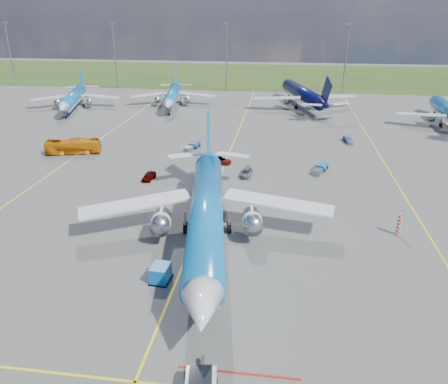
# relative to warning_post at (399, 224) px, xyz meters

# --- Properties ---
(ground) EXTENTS (400.00, 400.00, 0.00)m
(ground) POSITION_rel_warning_post_xyz_m (-26.00, -8.00, -1.50)
(ground) COLOR #545452
(ground) RESTS_ON ground
(grass_strip) EXTENTS (400.00, 80.00, 0.01)m
(grass_strip) POSITION_rel_warning_post_xyz_m (-26.00, 142.00, -1.50)
(grass_strip) COLOR #2D4719
(grass_strip) RESTS_ON ground
(taxiway_lines) EXTENTS (60.25, 160.00, 0.02)m
(taxiway_lines) POSITION_rel_warning_post_xyz_m (-25.83, 19.70, -1.49)
(taxiway_lines) COLOR yellow
(taxiway_lines) RESTS_ON ground
(floodlight_masts) EXTENTS (202.20, 0.50, 22.70)m
(floodlight_masts) POSITION_rel_warning_post_xyz_m (-16.00, 102.00, 11.06)
(floodlight_masts) COLOR slate
(floodlight_masts) RESTS_ON ground
(warning_post) EXTENTS (0.50, 0.50, 3.00)m
(warning_post) POSITION_rel_warning_post_xyz_m (0.00, 0.00, 0.00)
(warning_post) COLOR red
(warning_post) RESTS_ON ground
(bg_jet_nw) EXTENTS (35.90, 41.96, 9.44)m
(bg_jet_nw) POSITION_rel_warning_post_xyz_m (-75.77, 66.30, -1.50)
(bg_jet_nw) COLOR #0D6CBA
(bg_jet_nw) RESTS_ON ground
(bg_jet_nnw) EXTENTS (32.82, 39.87, 9.40)m
(bg_jet_nnw) POSITION_rel_warning_post_xyz_m (-48.37, 73.88, -1.50)
(bg_jet_nnw) COLOR #0D6CBA
(bg_jet_nnw) RESTS_ON ground
(bg_jet_n) EXTENTS (43.10, 50.02, 11.17)m
(bg_jet_n) POSITION_rel_warning_post_xyz_m (-10.26, 78.56, -1.50)
(bg_jet_n) COLOR #070A3E
(bg_jet_n) RESTS_ON ground
(bg_jet_ne) EXTENTS (29.45, 37.93, 9.68)m
(bg_jet_ne) POSITION_rel_warning_post_xyz_m (25.43, 61.45, -1.50)
(bg_jet_ne) COLOR #0D6CBA
(bg_jet_ne) RESTS_ON ground
(main_airliner) EXTENTS (41.69, 50.83, 12.05)m
(main_airliner) POSITION_rel_warning_post_xyz_m (-24.17, -5.53, -1.50)
(main_airliner) COLOR #0D6CBA
(main_airliner) RESTS_ON ground
(uld_container) EXTENTS (2.02, 2.44, 1.84)m
(uld_container) POSITION_rel_warning_post_xyz_m (-27.69, -14.19, -0.58)
(uld_container) COLOR blue
(uld_container) RESTS_ON ground
(apron_bus) EXTENTS (11.08, 5.32, 3.01)m
(apron_bus) POSITION_rel_warning_post_xyz_m (-57.03, 26.61, 0.00)
(apron_bus) COLOR orange
(apron_bus) RESTS_ON ground
(service_car_a) EXTENTS (1.86, 3.96, 1.31)m
(service_car_a) POSITION_rel_warning_post_xyz_m (-37.77, 14.70, -0.84)
(service_car_a) COLOR #999999
(service_car_a) RESTS_ON ground
(service_car_b) EXTENTS (4.62, 3.50, 1.17)m
(service_car_b) POSITION_rel_warning_post_xyz_m (-26.76, 24.83, -0.92)
(service_car_b) COLOR #999999
(service_car_b) RESTS_ON ground
(service_car_c) EXTENTS (2.12, 4.36, 1.22)m
(service_car_c) POSITION_rel_warning_post_xyz_m (-21.41, 18.74, -0.89)
(service_car_c) COLOR #999999
(service_car_c) RESTS_ON ground
(baggage_tug_w) EXTENTS (3.21, 5.51, 1.20)m
(baggage_tug_w) POSITION_rel_warning_post_xyz_m (-8.46, 22.78, -0.94)
(baggage_tug_w) COLOR #1A619D
(baggage_tug_w) RESTS_ON ground
(baggage_tug_c) EXTENTS (2.65, 5.29, 1.15)m
(baggage_tug_c) POSITION_rel_warning_post_xyz_m (-33.94, 32.96, -0.96)
(baggage_tug_c) COLOR navy
(baggage_tug_c) RESTS_ON ground
(baggage_tug_e) EXTENTS (1.82, 4.61, 1.01)m
(baggage_tug_e) POSITION_rel_warning_post_xyz_m (-1.23, 42.35, -1.03)
(baggage_tug_e) COLOR navy
(baggage_tug_e) RESTS_ON ground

